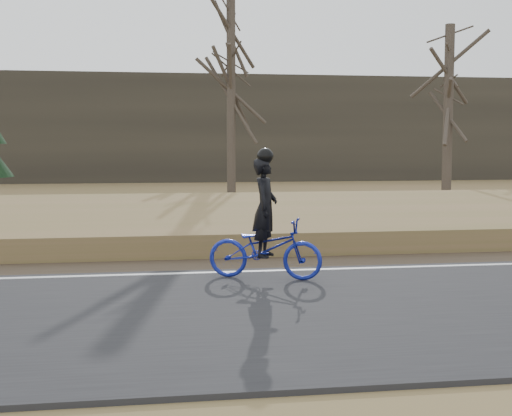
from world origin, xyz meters
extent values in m
cube|color=brown|center=(0.00, 4.20, 0.22)|extent=(120.00, 5.00, 0.44)
cube|color=slate|center=(0.00, 8.00, 0.23)|extent=(120.00, 3.00, 0.45)
cube|color=black|center=(0.00, 8.00, 0.52)|extent=(120.00, 2.40, 0.14)
cube|color=brown|center=(0.00, 7.28, 0.67)|extent=(120.00, 0.07, 0.15)
cube|color=brown|center=(0.00, 8.72, 0.67)|extent=(120.00, 0.07, 0.15)
cube|color=#383328|center=(0.00, 30.00, 3.00)|extent=(120.00, 4.00, 6.00)
imported|color=navy|center=(4.41, -0.43, 0.54)|extent=(1.93, 1.26, 0.96)
imported|color=black|center=(4.41, -0.43, 1.19)|extent=(0.56, 0.67, 1.57)
sphere|color=black|center=(4.41, -0.43, 2.00)|extent=(0.26, 0.26, 0.26)
cylinder|color=#493F35|center=(6.04, 17.26, 4.31)|extent=(0.36, 0.36, 8.62)
cylinder|color=#493F35|center=(13.77, 13.89, 3.28)|extent=(0.36, 0.36, 6.56)
camera|label=1|loc=(2.54, -11.42, 2.21)|focal=50.00mm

